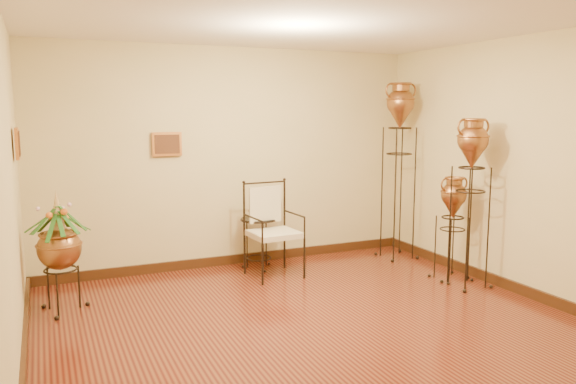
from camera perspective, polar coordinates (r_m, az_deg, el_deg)
name	(u,v)px	position (r m, az deg, el deg)	size (l,w,h in m)	color
ground	(320,330)	(5.33, 3.29, -13.83)	(5.00, 5.00, 0.00)	brown
room_shell	(321,142)	(4.95, 3.35, 5.11)	(5.02, 5.02, 2.81)	beige
amphora_tall	(399,169)	(7.72, 11.18, 2.32)	(0.48, 0.48, 2.40)	black
amphora_mid	(470,202)	(6.67, 18.00, -0.94)	(0.55, 0.55, 1.95)	black
amphora_short	(452,228)	(6.93, 16.36, -3.52)	(0.42, 0.42, 1.26)	black
planter_urn	(59,243)	(6.03, -22.24, -4.83)	(0.77, 0.77, 1.26)	black
armchair	(274,230)	(6.80, -1.43, -3.88)	(0.68, 0.64, 1.15)	black
side_table	(259,242)	(7.19, -3.00, -5.11)	(0.54, 0.54, 0.82)	black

